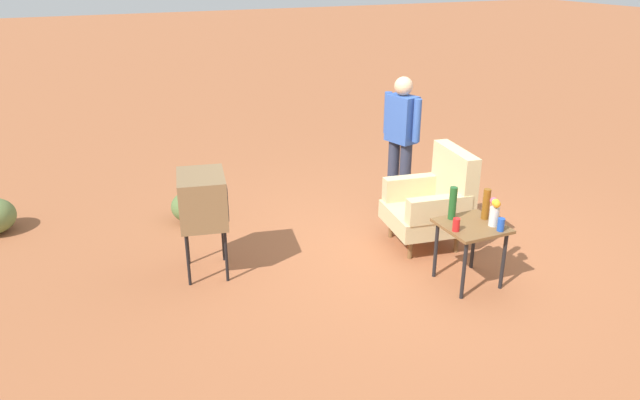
{
  "coord_description": "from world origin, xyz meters",
  "views": [
    {
      "loc": [
        5.01,
        -3.23,
        2.94
      ],
      "look_at": [
        -0.11,
        -0.96,
        0.65
      ],
      "focal_mm": 33.72,
      "sensor_mm": 36.0,
      "label": 1
    }
  ],
  "objects_px": {
    "bottle_wine_green": "(453,203)",
    "person_standing": "(401,135)",
    "tv_on_stand": "(203,199)",
    "soda_can_red": "(456,225)",
    "side_table": "(471,233)",
    "flower_vase": "(495,211)",
    "soda_can_blue": "(501,225)",
    "armchair": "(434,201)",
    "bottle_tall_amber": "(486,204)"
  },
  "relations": [
    {
      "from": "side_table",
      "to": "person_standing",
      "type": "xyz_separation_m",
      "value": [
        -1.88,
        0.34,
        0.41
      ]
    },
    {
      "from": "side_table",
      "to": "bottle_tall_amber",
      "type": "distance_m",
      "value": 0.31
    },
    {
      "from": "soda_can_red",
      "to": "bottle_tall_amber",
      "type": "xyz_separation_m",
      "value": [
        -0.12,
        0.41,
        0.09
      ]
    },
    {
      "from": "armchair",
      "to": "tv_on_stand",
      "type": "height_order",
      "value": "armchair"
    },
    {
      "from": "person_standing",
      "to": "bottle_tall_amber",
      "type": "bearing_deg",
      "value": -4.87
    },
    {
      "from": "bottle_tall_amber",
      "to": "flower_vase",
      "type": "distance_m",
      "value": 0.16
    },
    {
      "from": "tv_on_stand",
      "to": "soda_can_red",
      "type": "distance_m",
      "value": 2.38
    },
    {
      "from": "person_standing",
      "to": "bottle_wine_green",
      "type": "bearing_deg",
      "value": -14.71
    },
    {
      "from": "soda_can_blue",
      "to": "bottle_wine_green",
      "type": "bearing_deg",
      "value": -148.56
    },
    {
      "from": "bottle_wine_green",
      "to": "soda_can_blue",
      "type": "xyz_separation_m",
      "value": [
        0.41,
        0.25,
        -0.1
      ]
    },
    {
      "from": "side_table",
      "to": "soda_can_blue",
      "type": "distance_m",
      "value": 0.3
    },
    {
      "from": "armchair",
      "to": "soda_can_blue",
      "type": "bearing_deg",
      "value": -0.8
    },
    {
      "from": "person_standing",
      "to": "flower_vase",
      "type": "height_order",
      "value": "person_standing"
    },
    {
      "from": "tv_on_stand",
      "to": "bottle_wine_green",
      "type": "distance_m",
      "value": 2.37
    },
    {
      "from": "soda_can_blue",
      "to": "bottle_tall_amber",
      "type": "bearing_deg",
      "value": 171.44
    },
    {
      "from": "soda_can_red",
      "to": "bottle_tall_amber",
      "type": "bearing_deg",
      "value": 105.59
    },
    {
      "from": "person_standing",
      "to": "flower_vase",
      "type": "bearing_deg",
      "value": -5.29
    },
    {
      "from": "side_table",
      "to": "tv_on_stand",
      "type": "xyz_separation_m",
      "value": [
        -1.22,
        -2.24,
        0.26
      ]
    },
    {
      "from": "soda_can_red",
      "to": "soda_can_blue",
      "type": "distance_m",
      "value": 0.41
    },
    {
      "from": "tv_on_stand",
      "to": "person_standing",
      "type": "distance_m",
      "value": 2.67
    },
    {
      "from": "side_table",
      "to": "flower_vase",
      "type": "height_order",
      "value": "flower_vase"
    },
    {
      "from": "tv_on_stand",
      "to": "bottle_wine_green",
      "type": "height_order",
      "value": "tv_on_stand"
    },
    {
      "from": "armchair",
      "to": "bottle_tall_amber",
      "type": "bearing_deg",
      "value": 1.93
    },
    {
      "from": "tv_on_stand",
      "to": "soda_can_red",
      "type": "height_order",
      "value": "tv_on_stand"
    },
    {
      "from": "side_table",
      "to": "person_standing",
      "type": "relative_size",
      "value": 0.37
    },
    {
      "from": "soda_can_red",
      "to": "bottle_tall_amber",
      "type": "distance_m",
      "value": 0.44
    },
    {
      "from": "armchair",
      "to": "flower_vase",
      "type": "xyz_separation_m",
      "value": [
        0.96,
        -0.0,
        0.26
      ]
    },
    {
      "from": "armchair",
      "to": "person_standing",
      "type": "bearing_deg",
      "value": 169.91
    },
    {
      "from": "bottle_tall_amber",
      "to": "flower_vase",
      "type": "relative_size",
      "value": 1.13
    },
    {
      "from": "side_table",
      "to": "soda_can_red",
      "type": "xyz_separation_m",
      "value": [
        0.05,
        -0.22,
        0.15
      ]
    },
    {
      "from": "side_table",
      "to": "flower_vase",
      "type": "xyz_separation_m",
      "value": [
        0.1,
        0.16,
        0.24
      ]
    },
    {
      "from": "soda_can_blue",
      "to": "soda_can_red",
      "type": "bearing_deg",
      "value": -113.66
    },
    {
      "from": "person_standing",
      "to": "soda_can_blue",
      "type": "relative_size",
      "value": 13.44
    },
    {
      "from": "tv_on_stand",
      "to": "bottle_tall_amber",
      "type": "height_order",
      "value": "tv_on_stand"
    },
    {
      "from": "armchair",
      "to": "flower_vase",
      "type": "relative_size",
      "value": 4.0
    },
    {
      "from": "bottle_wine_green",
      "to": "flower_vase",
      "type": "relative_size",
      "value": 1.21
    },
    {
      "from": "tv_on_stand",
      "to": "soda_can_blue",
      "type": "bearing_deg",
      "value": 59.05
    },
    {
      "from": "armchair",
      "to": "bottle_wine_green",
      "type": "relative_size",
      "value": 3.31
    },
    {
      "from": "person_standing",
      "to": "bottle_wine_green",
      "type": "xyz_separation_m",
      "value": [
        1.69,
        -0.44,
        -0.16
      ]
    },
    {
      "from": "armchair",
      "to": "soda_can_red",
      "type": "relative_size",
      "value": 8.69
    },
    {
      "from": "bottle_wine_green",
      "to": "person_standing",
      "type": "bearing_deg",
      "value": 165.29
    },
    {
      "from": "soda_can_red",
      "to": "flower_vase",
      "type": "distance_m",
      "value": 0.4
    },
    {
      "from": "armchair",
      "to": "bottle_wine_green",
      "type": "bearing_deg",
      "value": -21.4
    },
    {
      "from": "side_table",
      "to": "soda_can_blue",
      "type": "relative_size",
      "value": 5.03
    },
    {
      "from": "armchair",
      "to": "soda_can_blue",
      "type": "relative_size",
      "value": 8.69
    },
    {
      "from": "person_standing",
      "to": "soda_can_blue",
      "type": "bearing_deg",
      "value": -5.36
    },
    {
      "from": "armchair",
      "to": "bottle_tall_amber",
      "type": "xyz_separation_m",
      "value": [
        0.8,
        0.03,
        0.27
      ]
    },
    {
      "from": "soda_can_red",
      "to": "bottle_wine_green",
      "type": "distance_m",
      "value": 0.29
    },
    {
      "from": "armchair",
      "to": "side_table",
      "type": "bearing_deg",
      "value": -10.68
    },
    {
      "from": "side_table",
      "to": "soda_can_blue",
      "type": "bearing_deg",
      "value": 34.25
    }
  ]
}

